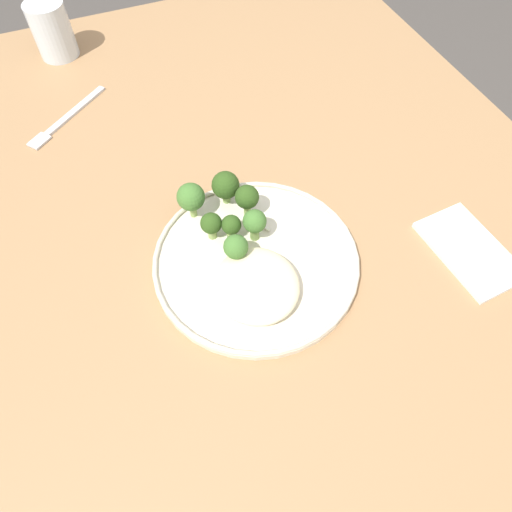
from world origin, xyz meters
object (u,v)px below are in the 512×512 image
object	(u,v)px
broccoli_floret_rear_charred	(211,224)
water_glass	(53,33)
seared_scallop_half_hidden	(250,289)
broccoli_floret_center_pile	(247,198)
broccoli_floret_beside_noodles	(236,248)
dinner_plate	(256,261)
broccoli_floret_left_leaning	(191,197)
dinner_fork	(66,118)
seared_scallop_tilted_round	(287,289)
broccoli_floret_split_head	(231,226)
broccoli_floret_right_tilted	(226,186)
seared_scallop_on_noodles	(263,307)
seared_scallop_tiny_bay	(229,288)
broccoli_floret_small_sprig	(255,222)
seared_scallop_left_edge	(274,277)
folded_napkin	(469,250)

from	to	relation	value
broccoli_floret_rear_charred	water_glass	bearing A→B (deg)	13.17
seared_scallop_half_hidden	broccoli_floret_center_pile	xyz separation A→B (m)	(0.13, -0.05, 0.03)
water_glass	broccoli_floret_beside_noodles	bearing A→B (deg)	-166.59
dinner_plate	broccoli_floret_left_leaning	distance (m)	0.13
broccoli_floret_left_leaning	broccoli_floret_rear_charred	xyz separation A→B (m)	(-0.05, -0.01, -0.01)
broccoli_floret_beside_noodles	dinner_fork	size ratio (longest dim) A/B	0.36
seared_scallop_tilted_round	broccoli_floret_beside_noodles	world-z (taller)	broccoli_floret_beside_noodles
broccoli_floret_split_head	broccoli_floret_right_tilted	size ratio (longest dim) A/B	0.75
seared_scallop_on_noodles	broccoli_floret_split_head	world-z (taller)	broccoli_floret_split_head
seared_scallop_tilted_round	broccoli_floret_right_tilted	world-z (taller)	broccoli_floret_right_tilted
broccoli_floret_split_head	broccoli_floret_right_tilted	bearing A→B (deg)	-13.89
seared_scallop_tiny_bay	broccoli_floret_left_leaning	bearing A→B (deg)	0.96
broccoli_floret_split_head	broccoli_floret_beside_noodles	bearing A→B (deg)	167.60
broccoli_floret_center_pile	broccoli_floret_beside_noodles	world-z (taller)	broccoli_floret_center_pile
seared_scallop_half_hidden	seared_scallop_tiny_bay	size ratio (longest dim) A/B	0.74
seared_scallop_on_noodles	broccoli_floret_beside_noodles	world-z (taller)	broccoli_floret_beside_noodles
seared_scallop_tiny_bay	broccoli_floret_center_pile	xyz separation A→B (m)	(0.12, -0.07, 0.03)
broccoli_floret_left_leaning	broccoli_floret_small_sprig	distance (m)	0.10
seared_scallop_tiny_bay	broccoli_floret_left_leaning	world-z (taller)	broccoli_floret_left_leaning
seared_scallop_on_noodles	broccoli_floret_right_tilted	bearing A→B (deg)	-6.54
broccoli_floret_center_pile	broccoli_floret_right_tilted	distance (m)	0.04
seared_scallop_tilted_round	water_glass	size ratio (longest dim) A/B	0.22
seared_scallop_half_hidden	broccoli_floret_right_tilted	distance (m)	0.17
broccoli_floret_split_head	dinner_plate	bearing A→B (deg)	-161.82
dinner_plate	seared_scallop_on_noodles	xyz separation A→B (m)	(-0.08, 0.02, 0.01)
broccoli_floret_left_leaning	broccoli_floret_beside_noodles	xyz separation A→B (m)	(-0.10, -0.03, -0.00)
broccoli_floret_right_tilted	broccoli_floret_rear_charred	bearing A→B (deg)	142.72
seared_scallop_on_noodles	broccoli_floret_rear_charred	size ratio (longest dim) A/B	0.73
broccoli_floret_split_head	broccoli_floret_beside_noodles	distance (m)	0.05
broccoli_floret_rear_charred	broccoli_floret_beside_noodles	xyz separation A→B (m)	(-0.06, -0.02, 0.01)
seared_scallop_on_noodles	broccoli_floret_right_tilted	world-z (taller)	broccoli_floret_right_tilted
broccoli_floret_split_head	broccoli_floret_small_sprig	xyz separation A→B (m)	(-0.01, -0.03, 0.01)
broccoli_floret_right_tilted	water_glass	xyz separation A→B (m)	(0.50, 0.17, 0.00)
broccoli_floret_center_pile	broccoli_floret_small_sprig	world-z (taller)	broccoli_floret_center_pile
seared_scallop_left_edge	broccoli_floret_beside_noodles	xyz separation A→B (m)	(0.05, 0.04, 0.03)
broccoli_floret_center_pile	broccoli_floret_beside_noodles	xyz separation A→B (m)	(-0.07, 0.05, -0.00)
seared_scallop_tilted_round	seared_scallop_left_edge	bearing A→B (deg)	18.56
broccoli_floret_rear_charred	broccoli_floret_left_leaning	bearing A→B (deg)	14.97
seared_scallop_tilted_round	broccoli_floret_rear_charred	xyz separation A→B (m)	(0.13, 0.06, 0.02)
broccoli_floret_beside_noodles	folded_napkin	world-z (taller)	broccoli_floret_beside_noodles
seared_scallop_left_edge	seared_scallop_on_noodles	size ratio (longest dim) A/B	0.86
seared_scallop_left_edge	broccoli_floret_rear_charred	bearing A→B (deg)	26.73
broccoli_floret_small_sprig	seared_scallop_half_hidden	bearing A→B (deg)	154.05
dinner_plate	broccoli_floret_beside_noodles	bearing A→B (deg)	77.20
seared_scallop_tiny_bay	broccoli_floret_right_tilted	world-z (taller)	broccoli_floret_right_tilted
seared_scallop_half_hidden	dinner_fork	size ratio (longest dim) A/B	0.15
seared_scallop_tilted_round	water_glass	bearing A→B (deg)	15.54
broccoli_floret_small_sprig	dinner_fork	bearing A→B (deg)	29.08
seared_scallop_tiny_bay	broccoli_floret_left_leaning	xyz separation A→B (m)	(0.15, 0.00, 0.03)
seared_scallop_left_edge	broccoli_floret_left_leaning	world-z (taller)	broccoli_floret_left_leaning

